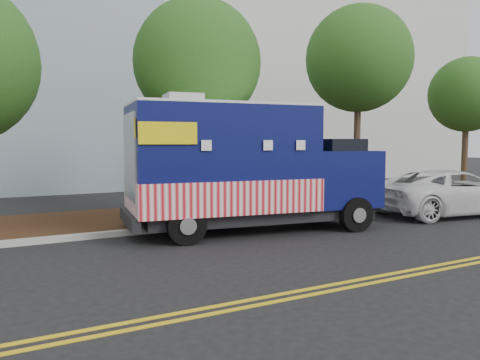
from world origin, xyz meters
TOP-DOWN VIEW (x-y plane):
  - ground at (0.00, 0.00)m, footprint 120.00×120.00m
  - curb at (0.00, 1.40)m, footprint 120.00×0.18m
  - mulch_strip at (0.00, 3.50)m, footprint 120.00×4.00m
  - centerline_near at (0.00, -4.45)m, footprint 120.00×0.10m
  - centerline_far at (0.00, -4.70)m, footprint 120.00×0.10m
  - tree_b at (-0.03, 3.20)m, footprint 3.99×3.99m
  - tree_c at (6.83, 3.44)m, footprint 4.09×4.09m
  - tree_d at (12.42, 2.77)m, footprint 3.22×3.22m
  - sign_post at (-1.38, 1.78)m, footprint 0.06×0.06m
  - food_truck at (0.10, 0.51)m, footprint 7.17×3.47m
  - white_car at (7.57, -0.33)m, footprint 5.74×3.33m

SIDE VIEW (x-z plane):
  - ground at x=0.00m, z-range 0.00..0.00m
  - centerline_near at x=0.00m, z-range 0.00..0.01m
  - centerline_far at x=0.00m, z-range 0.00..0.01m
  - curb at x=0.00m, z-range 0.00..0.15m
  - mulch_strip at x=0.00m, z-range 0.00..0.15m
  - white_car at x=7.57m, z-range 0.00..1.50m
  - sign_post at x=-1.38m, z-range 0.00..2.40m
  - food_truck at x=0.10m, z-range -0.17..3.46m
  - tree_d at x=12.42m, z-range 1.41..7.47m
  - tree_b at x=-0.03m, z-range 1.44..8.33m
  - tree_c at x=6.83m, z-range 1.77..9.43m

